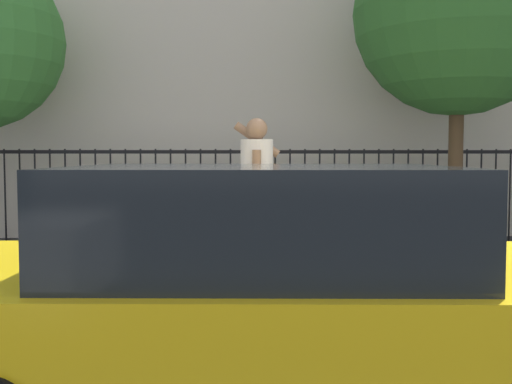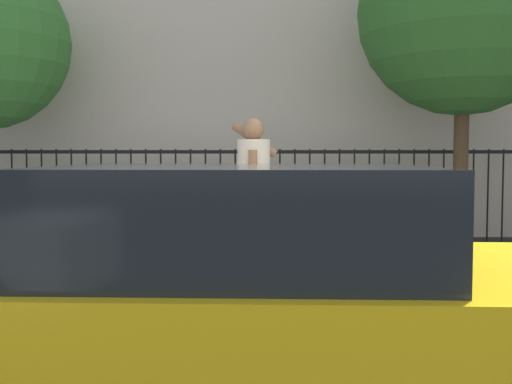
# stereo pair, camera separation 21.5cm
# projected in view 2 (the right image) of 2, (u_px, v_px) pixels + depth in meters

# --- Properties ---
(ground_plane) EXTENTS (60.00, 60.00, 0.00)m
(ground_plane) POSITION_uv_depth(u_px,v_px,m) (360.00, 349.00, 4.84)
(ground_plane) COLOR black
(sidewalk) EXTENTS (28.00, 4.40, 0.15)m
(sidewalk) POSITION_uv_depth(u_px,v_px,m) (328.00, 281.00, 7.03)
(sidewalk) COLOR #B2ADA3
(sidewalk) RESTS_ON ground
(iron_fence) EXTENTS (12.03, 0.04, 1.60)m
(iron_fence) POSITION_uv_depth(u_px,v_px,m) (305.00, 183.00, 10.66)
(iron_fence) COLOR black
(iron_fence) RESTS_ON ground
(taxi_yellow) EXTENTS (4.27, 1.99, 1.45)m
(taxi_yellow) POSITION_uv_depth(u_px,v_px,m) (270.00, 304.00, 3.37)
(taxi_yellow) COLOR yellow
(taxi_yellow) RESTS_ON ground
(pedestrian_on_phone) EXTENTS (0.51, 0.66, 1.74)m
(pedestrian_on_phone) POSITION_uv_depth(u_px,v_px,m) (256.00, 188.00, 6.50)
(pedestrian_on_phone) COLOR #936B4C
(pedestrian_on_phone) RESTS_ON sidewalk
(street_tree_near) EXTENTS (3.22, 3.22, 5.32)m
(street_tree_near) POSITION_uv_depth(u_px,v_px,m) (466.00, 10.00, 9.42)
(street_tree_near) COLOR #4C3823
(street_tree_near) RESTS_ON ground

